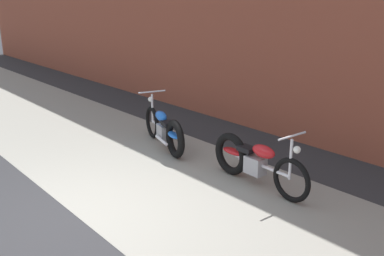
# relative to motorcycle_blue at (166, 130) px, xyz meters

# --- Properties ---
(ground_plane) EXTENTS (80.00, 80.00, 0.00)m
(ground_plane) POSITION_rel_motorcycle_blue_xyz_m (1.39, -2.61, -0.40)
(ground_plane) COLOR #2D2D30
(sidewalk_slab) EXTENTS (36.00, 3.50, 0.01)m
(sidewalk_slab) POSITION_rel_motorcycle_blue_xyz_m (1.39, -0.86, -0.40)
(sidewalk_slab) COLOR gray
(sidewalk_slab) RESTS_ON ground
(motorcycle_blue) EXTENTS (1.95, 0.81, 1.03)m
(motorcycle_blue) POSITION_rel_motorcycle_blue_xyz_m (0.00, 0.00, 0.00)
(motorcycle_blue) COLOR black
(motorcycle_blue) RESTS_ON ground
(motorcycle_red) EXTENTS (2.01, 0.58, 1.03)m
(motorcycle_red) POSITION_rel_motorcycle_blue_xyz_m (2.20, 0.06, 0.00)
(motorcycle_red) COLOR black
(motorcycle_red) RESTS_ON ground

